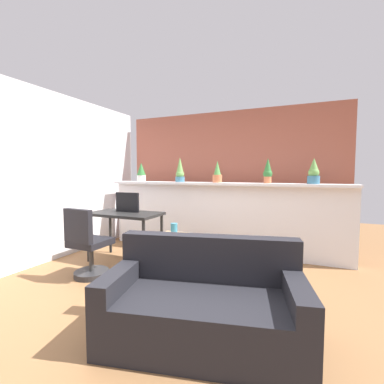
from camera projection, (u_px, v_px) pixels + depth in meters
name	position (u px, v px, depth m)	size (l,w,h in m)	color
ground_plane	(161.00, 304.00, 2.75)	(12.00, 12.00, 0.00)	brown
divider_wall	(219.00, 219.00, 4.54)	(4.10, 0.16, 1.15)	silver
plant_shelf	(219.00, 184.00, 4.46)	(4.10, 0.34, 0.04)	silver
brick_wall_behind	(229.00, 178.00, 5.05)	(4.10, 0.10, 2.50)	#9E5442
side_wall_left	(38.00, 177.00, 3.93)	(0.12, 4.40, 2.60)	silver
potted_plant_0	(141.00, 172.00, 5.05)	(0.17, 0.17, 0.36)	silver
potted_plant_1	(180.00, 171.00, 4.75)	(0.16, 0.16, 0.44)	#386B84
potted_plant_2	(217.00, 173.00, 4.44)	(0.16, 0.16, 0.36)	#C66B42
potted_plant_3	(268.00, 171.00, 4.15)	(0.14, 0.14, 0.39)	#C66B42
potted_plant_4	(314.00, 173.00, 3.90)	(0.17, 0.17, 0.38)	#386B84
desk	(125.00, 218.00, 4.07)	(1.10, 0.60, 0.75)	black
tv_monitor	(127.00, 202.00, 4.13)	(0.41, 0.04, 0.30)	black
office_chair	(87.00, 248.00, 3.42)	(0.46, 0.46, 0.91)	#262628
side_cube_shelf	(173.00, 252.00, 3.70)	(0.40, 0.41, 0.50)	tan
vase_on_shelf	(174.00, 229.00, 3.72)	(0.10, 0.10, 0.15)	teal
couch	(204.00, 306.00, 2.15)	(1.69, 1.08, 0.80)	black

